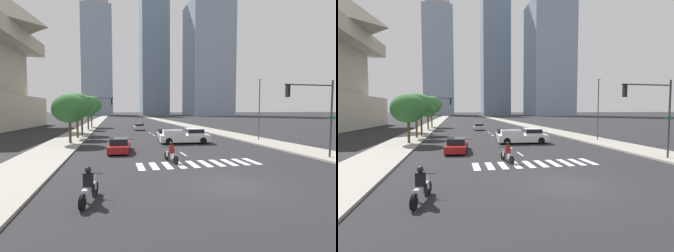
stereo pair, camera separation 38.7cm
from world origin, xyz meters
TOP-DOWN VIEW (x-y plane):
  - ground_plane at (0.00, 0.00)m, footprint 800.00×800.00m
  - sidewalk_east at (11.17, 30.00)m, footprint 4.00×260.00m
  - sidewalk_west at (-11.17, 30.00)m, footprint 4.00×260.00m
  - crosswalk_near at (-0.00, 4.96)m, footprint 8.55×2.26m
  - lane_divider_center at (0.00, 32.96)m, footprint 0.14×50.00m
  - motorcycle_lead at (-6.74, -0.88)m, footprint 0.80×2.22m
  - motorcycle_trailing at (-1.77, 5.88)m, footprint 0.76×2.23m
  - pickup_truck at (2.26, 15.31)m, footprint 5.68×2.55m
  - sedan_red_0 at (-5.26, 11.12)m, footprint 2.13×4.75m
  - sedan_silver_1 at (-1.15, 34.98)m, footprint 1.88×4.42m
  - sedan_silver_2 at (0.69, 20.32)m, footprint 2.10×4.66m
  - traffic_signal_near at (8.76, 4.40)m, footprint 4.37×0.28m
  - traffic_signal_far at (-8.36, 24.06)m, footprint 4.54×0.28m
  - street_lamp_east at (11.47, 15.74)m, footprint 0.50×0.24m
  - street_tree_nearest at (-10.37, 17.17)m, footprint 3.67×3.67m
  - street_tree_second at (-10.37, 22.73)m, footprint 3.15×3.15m
  - street_tree_third at (-10.37, 27.47)m, footprint 3.45×3.45m
  - street_tree_fourth at (-10.37, 36.59)m, footprint 2.92×2.92m
  - street_tree_fifth at (-10.37, 43.90)m, footprint 4.37×4.37m
  - office_tower_left_skyline at (-16.56, 177.36)m, footprint 20.51×26.79m
  - office_tower_center_skyline at (24.81, 179.53)m, footprint 20.16×23.81m
  - office_tower_right_skyline at (54.93, 143.81)m, footprint 26.64×27.61m

SIDE VIEW (x-z plane):
  - ground_plane at x=0.00m, z-range 0.00..0.00m
  - lane_divider_center at x=0.00m, z-range 0.00..0.01m
  - crosswalk_near at x=0.00m, z-range 0.00..0.01m
  - sidewalk_east at x=11.17m, z-range 0.00..0.15m
  - sidewalk_west at x=-11.17m, z-range 0.00..0.15m
  - sedan_silver_2 at x=0.69m, z-range -0.05..1.16m
  - sedan_silver_1 at x=-1.15m, z-range -0.04..1.17m
  - sedan_red_0 at x=-5.26m, z-range -0.05..1.20m
  - motorcycle_lead at x=-6.74m, z-range -0.16..1.33m
  - motorcycle_trailing at x=-1.77m, z-range -0.16..1.33m
  - pickup_truck at x=2.26m, z-range -0.02..1.65m
  - street_tree_fourth at x=-10.37m, z-range 1.24..5.94m
  - street_tree_nearest at x=-10.37m, z-range 1.23..6.54m
  - traffic_signal_far at x=-8.36m, z-range 1.20..6.82m
  - traffic_signal_near at x=8.76m, z-range 1.22..7.02m
  - street_lamp_east at x=11.47m, z-range 0.74..8.10m
  - street_tree_third at x=-10.37m, z-range 1.62..7.53m
  - street_tree_second at x=-10.37m, z-range 1.68..7.47m
  - street_tree_fifth at x=-10.37m, z-range 1.55..8.09m
  - office_tower_right_skyline at x=54.93m, z-range -5.67..79.93m
  - office_tower_left_skyline at x=-16.56m, z-range -0.53..77.78m
  - office_tower_center_skyline at x=24.81m, z-range -0.53..101.46m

